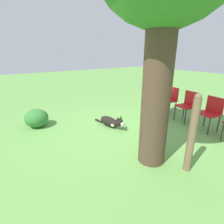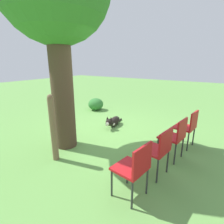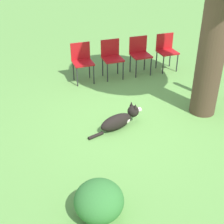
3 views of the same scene
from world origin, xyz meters
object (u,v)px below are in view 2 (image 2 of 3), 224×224
object	(u,v)px
fence_post	(53,128)
red_chair_0	(188,126)
dog	(113,122)
red_chair_3	(135,166)
red_chair_2	(158,148)
red_chair_1	(175,135)

from	to	relation	value
fence_post	red_chair_0	xyz separation A→B (m)	(-2.08, -2.03, -0.16)
fence_post	red_chair_0	distance (m)	2.91
dog	red_chair_3	xyz separation A→B (m)	(-1.84, 2.28, 0.37)
red_chair_2	dog	bearing A→B (deg)	-31.22
dog	red_chair_3	size ratio (longest dim) A/B	1.30
red_chair_3	red_chair_1	bearing A→B (deg)	-89.91
fence_post	red_chair_1	bearing A→B (deg)	-146.08
red_chair_2	fence_post	bearing A→B (deg)	26.59
fence_post	red_chair_3	distance (m)	1.79
fence_post	red_chair_3	world-z (taller)	fence_post
dog	fence_post	world-z (taller)	fence_post
red_chair_2	red_chair_3	xyz separation A→B (m)	(0.10, 0.70, 0.00)
red_chair_0	red_chair_2	distance (m)	1.41
red_chair_3	red_chair_0	bearing A→B (deg)	-89.91
red_chair_1	red_chair_3	size ratio (longest dim) A/B	1.00
dog	red_chair_3	world-z (taller)	red_chair_3
dog	red_chair_2	bearing A→B (deg)	41.65
fence_post	red_chair_3	bearing A→B (deg)	177.90
red_chair_2	red_chair_3	world-z (taller)	same
fence_post	red_chair_2	bearing A→B (deg)	-161.42
red_chair_1	red_chair_2	bearing A→B (deg)	90.09
fence_post	red_chair_2	distance (m)	1.99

